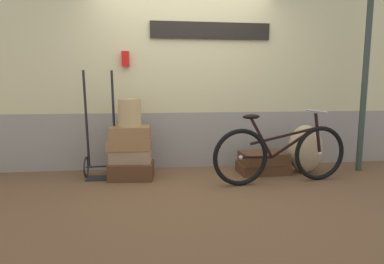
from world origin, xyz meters
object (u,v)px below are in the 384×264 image
suitcase_2 (130,144)px  suitcase_4 (262,168)px  suitcase_0 (132,170)px  suitcase_5 (263,158)px  burlap_sack (305,149)px  luggage_trolley (101,152)px  wicker_basket (130,113)px  suitcase_1 (131,155)px  suitcase_3 (130,133)px  bicycle (281,154)px

suitcase_2 → suitcase_4: bearing=3.3°
suitcase_0 → suitcase_5: suitcase_5 is taller
suitcase_0 → suitcase_4: (1.79, 0.05, -0.03)m
suitcase_4 → burlap_sack: size_ratio=1.00×
suitcase_2 → luggage_trolley: 0.40m
luggage_trolley → burlap_sack: luggage_trolley is taller
wicker_basket → burlap_sack: (2.38, -0.03, -0.52)m
suitcase_5 → burlap_sack: burlap_sack is taller
suitcase_1 → luggage_trolley: (-0.39, 0.07, 0.04)m
suitcase_0 → suitcase_2: suitcase_2 is taller
suitcase_1 → suitcase_5: 1.79m
suitcase_1 → suitcase_2: (-0.01, 0.01, 0.15)m
suitcase_0 → luggage_trolley: (-0.40, 0.12, 0.23)m
suitcase_0 → suitcase_3: suitcase_3 is taller
suitcase_2 → suitcase_4: (1.81, -0.01, -0.38)m
burlap_sack → suitcase_2: bearing=178.5°
suitcase_3 → bicycle: bicycle is taller
suitcase_1 → suitcase_4: size_ratio=0.79×
suitcase_1 → burlap_sack: size_ratio=0.79×
burlap_sack → luggage_trolley: bearing=177.5°
suitcase_4 → suitcase_5: suitcase_5 is taller
suitcase_2 → suitcase_5: bearing=2.6°
suitcase_1 → bicycle: bicycle is taller
suitcase_1 → suitcase_2: 0.15m
suitcase_2 → suitcase_3: bearing=-36.5°
suitcase_2 → bicycle: size_ratio=0.31×
luggage_trolley → suitcase_3: bearing=-9.9°
suitcase_2 → suitcase_3: (0.01, -0.01, 0.15)m
suitcase_5 → bicycle: 0.48m
suitcase_1 → wicker_basket: (-0.01, -0.01, 0.56)m
suitcase_3 → luggage_trolley: size_ratio=0.36×
suitcase_1 → suitcase_3: size_ratio=1.04×
suitcase_0 → wicker_basket: (-0.01, 0.03, 0.75)m
suitcase_3 → bicycle: bearing=-10.8°
suitcase_1 → suitcase_4: bearing=4.9°
luggage_trolley → burlap_sack: (2.77, -0.12, 0.00)m
luggage_trolley → burlap_sack: 2.77m
suitcase_0 → luggage_trolley: size_ratio=0.40×
suitcase_2 → suitcase_5: 1.82m
wicker_basket → burlap_sack: 2.44m
suitcase_2 → bicycle: (1.87, -0.48, -0.08)m
luggage_trolley → suitcase_1: bearing=-10.3°
suitcase_1 → suitcase_2: bearing=140.9°
wicker_basket → bicycle: (1.86, -0.46, -0.49)m
suitcase_3 → burlap_sack: bearing=2.2°
wicker_basket → suitcase_1: bearing=70.2°
wicker_basket → suitcase_5: bearing=-0.2°
luggage_trolley → bicycle: luggage_trolley is taller
wicker_basket → bicycle: bearing=-13.8°
suitcase_3 → suitcase_0: bearing=-78.7°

